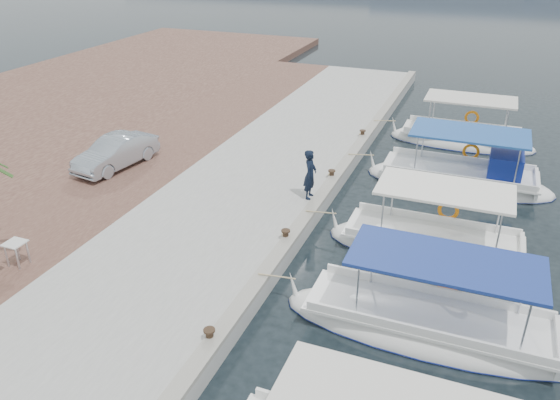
# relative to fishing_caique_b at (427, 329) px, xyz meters

# --- Properties ---
(ground) EXTENTS (400.00, 400.00, 0.00)m
(ground) POSITION_rel_fishing_caique_b_xyz_m (-4.34, 0.75, -0.12)
(ground) COLOR black
(ground) RESTS_ON ground
(concrete_quay) EXTENTS (6.00, 40.00, 0.50)m
(concrete_quay) POSITION_rel_fishing_caique_b_xyz_m (-7.34, 5.75, 0.13)
(concrete_quay) COLOR #A0A09B
(concrete_quay) RESTS_ON ground
(quay_curb) EXTENTS (0.44, 40.00, 0.12)m
(quay_curb) POSITION_rel_fishing_caique_b_xyz_m (-4.56, 5.75, 0.44)
(quay_curb) COLOR gray
(quay_curb) RESTS_ON concrete_quay
(cobblestone_strip) EXTENTS (4.00, 40.00, 0.50)m
(cobblestone_strip) POSITION_rel_fishing_caique_b_xyz_m (-12.34, 5.75, 0.13)
(cobblestone_strip) COLOR brown
(cobblestone_strip) RESTS_ON ground
(fishing_caique_b) EXTENTS (7.50, 2.23, 2.83)m
(fishing_caique_b) POSITION_rel_fishing_caique_b_xyz_m (0.00, 0.00, 0.00)
(fishing_caique_b) COLOR white
(fishing_caique_b) RESTS_ON ground
(fishing_caique_c) EXTENTS (6.64, 2.30, 2.83)m
(fishing_caique_c) POSITION_rel_fishing_caique_b_xyz_m (-0.43, 4.01, 0.00)
(fishing_caique_c) COLOR white
(fishing_caique_c) RESTS_ON ground
(fishing_caique_d) EXTENTS (7.26, 2.59, 2.83)m
(fishing_caique_d) POSITION_rel_fishing_caique_b_xyz_m (-0.01, 9.56, 0.06)
(fishing_caique_d) COLOR white
(fishing_caique_d) RESTS_ON ground
(fishing_caique_e) EXTENTS (6.68, 2.34, 2.83)m
(fishing_caique_e) POSITION_rel_fishing_caique_b_xyz_m (-0.41, 14.39, 0.00)
(fishing_caique_e) COLOR white
(fishing_caique_e) RESTS_ON ground
(mooring_bollards) EXTENTS (0.28, 20.28, 0.33)m
(mooring_bollards) POSITION_rel_fishing_caique_b_xyz_m (-4.69, 2.25, 0.57)
(mooring_bollards) COLOR black
(mooring_bollards) RESTS_ON concrete_quay
(fisherman) EXTENTS (0.46, 0.68, 1.81)m
(fisherman) POSITION_rel_fishing_caique_b_xyz_m (-4.94, 5.32, 1.28)
(fisherman) COLOR black
(fisherman) RESTS_ON concrete_quay
(parked_car) EXTENTS (1.87, 3.92, 1.24)m
(parked_car) POSITION_rel_fishing_caique_b_xyz_m (-13.11, 5.17, 0.99)
(parked_car) COLOR #A3AFBB
(parked_car) RESTS_ON cobblestone_strip
(folding_table) EXTENTS (0.55, 0.55, 0.73)m
(folding_table) POSITION_rel_fishing_caique_b_xyz_m (-11.32, -1.87, 0.90)
(folding_table) COLOR silver
(folding_table) RESTS_ON cobblestone_strip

